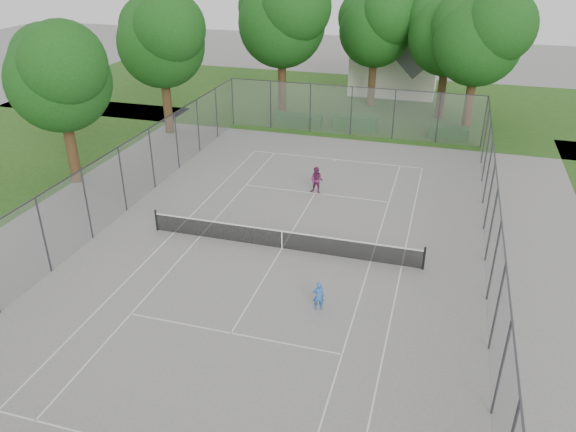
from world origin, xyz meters
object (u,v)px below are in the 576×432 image
(tennis_net, at_px, (282,239))
(house, at_px, (396,50))
(woman_player, at_px, (317,180))
(girl_player, at_px, (318,296))

(tennis_net, height_order, house, house)
(woman_player, bearing_deg, house, 95.20)
(girl_player, bearing_deg, tennis_net, -76.89)
(house, distance_m, girl_player, 34.53)
(house, relative_size, woman_player, 6.07)
(girl_player, relative_size, woman_player, 0.81)
(girl_player, distance_m, woman_player, 10.90)
(girl_player, bearing_deg, house, -108.38)
(tennis_net, distance_m, woman_player, 6.50)
(tennis_net, bearing_deg, house, 87.21)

